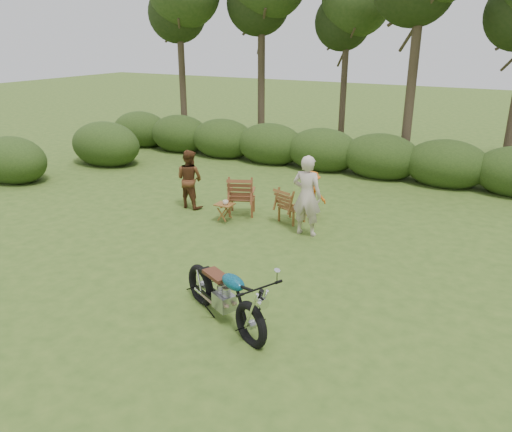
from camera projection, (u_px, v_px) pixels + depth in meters
The scene contains 10 objects.
ground at pixel (239, 296), 8.81m from camera, with size 80.00×80.00×0.00m, color #344E1A.
tree_line at pixel (413, 53), 15.29m from camera, with size 22.52×11.62×8.14m.
motorcycle at pixel (224, 320), 8.08m from camera, with size 2.12×0.81×1.21m, color #0B7698, non-canonical shape.
lawn_chair_right at pixel (292, 222), 12.29m from camera, with size 0.60×0.60×0.87m, color #5D3217, non-canonical shape.
lawn_chair_left at pixel (242, 214), 12.80m from camera, with size 0.72×0.72×1.04m, color brown, non-canonical shape.
side_table at pixel (225, 213), 12.21m from camera, with size 0.45×0.38×0.46m, color #5B3316, non-canonical shape.
cup at pixel (226, 202), 12.08m from camera, with size 0.13×0.13×0.11m, color #F1DCC7.
adult_a at pixel (305, 234), 11.53m from camera, with size 0.68×0.45×1.86m, color beige.
adult_b at pixel (191, 207), 13.34m from camera, with size 0.75×0.59×1.55m, color #562F18.
child at pixel (311, 215), 12.71m from camera, with size 0.75×0.43×1.16m, color #D55D14.
Camera 1 is at (3.99, -6.68, 4.37)m, focal length 35.00 mm.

